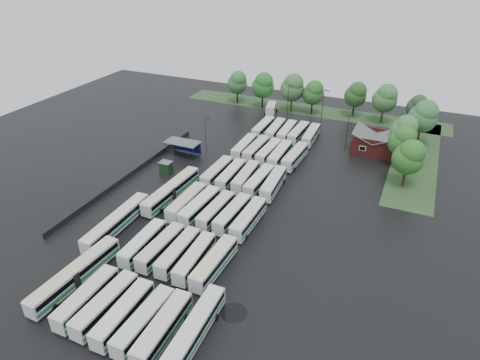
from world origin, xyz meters
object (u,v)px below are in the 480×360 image
at_px(artic_bus_west_a, 75,274).
at_px(artic_bus_east, 189,338).
at_px(minibus, 271,108).
at_px(brick_building, 374,144).

distance_m(artic_bus_west_a, artic_bus_east, 21.58).
bearing_deg(minibus, artic_bus_west_a, -104.18).
relative_size(brick_building, minibus, 1.45).
relative_size(brick_building, artic_bus_east, 0.59).
bearing_deg(minibus, artic_bus_east, -89.76).
distance_m(brick_building, artic_bus_west_a, 73.67).
bearing_deg(artic_bus_west_a, brick_building, 65.98).
bearing_deg(artic_bus_west_a, minibus, 91.88).
xyz_separation_m(artic_bus_west_a, artic_bus_east, (21.32, -3.32, 0.03)).
height_order(brick_building, artic_bus_west_a, brick_building).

